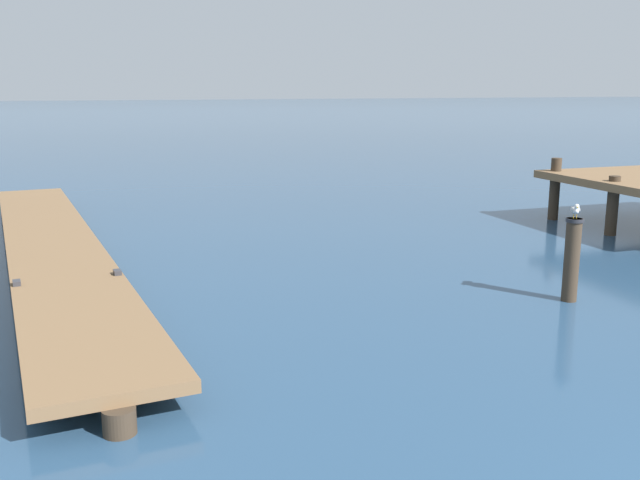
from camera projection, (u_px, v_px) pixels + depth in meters
floating_dock at (52, 245)px, 14.82m from camera, size 2.72×16.93×0.53m
mooring_piling at (572, 258)px, 12.06m from camera, size 0.30×0.30×1.44m
perched_seagull at (575, 210)px, 11.88m from camera, size 0.27×0.34×0.27m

